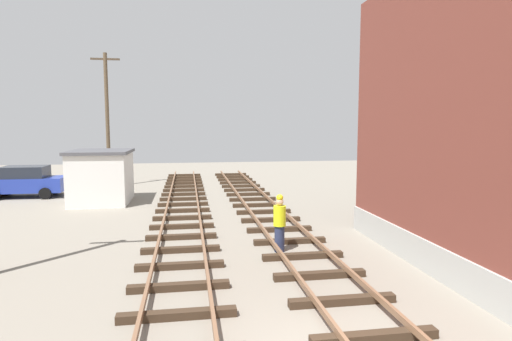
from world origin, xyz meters
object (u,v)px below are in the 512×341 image
control_hut (102,176)px  parked_car_blue (25,181)px  utility_pole_far (107,118)px  track_worker_foreground (280,223)px

control_hut → parked_car_blue: control_hut is taller
control_hut → utility_pole_far: size_ratio=0.44×
control_hut → track_worker_foreground: 12.44m
parked_car_blue → track_worker_foreground: bearing=-46.2°
track_worker_foreground → parked_car_blue: bearing=133.8°
parked_car_blue → track_worker_foreground: track_worker_foreground is taller
utility_pole_far → track_worker_foreground: 18.11m
utility_pole_far → track_worker_foreground: (7.98, -15.85, -3.60)m
parked_car_blue → track_worker_foreground: 17.27m
control_hut → utility_pole_far: (-0.63, 5.83, 3.14)m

